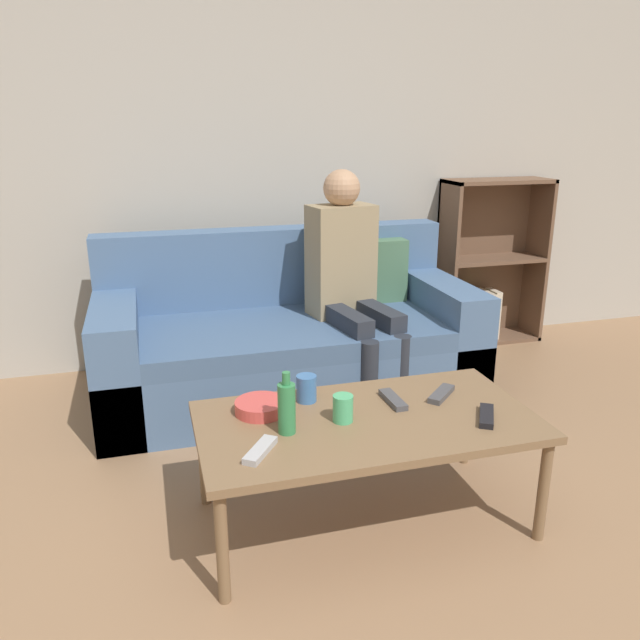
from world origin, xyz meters
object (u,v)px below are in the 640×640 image
Objects in this scene: tv_remote_0 at (393,400)px; snack_bowl at (261,407)px; tv_remote_1 at (487,416)px; cup_far at (306,388)px; bookshelf at (482,278)px; tv_remote_2 at (441,394)px; person_adult at (348,271)px; couch at (288,342)px; cup_near at (343,408)px; bottle at (287,407)px; coffee_table at (367,427)px; tv_remote_3 at (260,450)px.

snack_bowl is at bearing 172.29° from tv_remote_0.
cup_far is at bearing -178.41° from tv_remote_1.
bookshelf is 1.99m from tv_remote_2.
person_adult is 1.09m from tv_remote_0.
couch is 1.16m from tv_remote_0.
tv_remote_1 is at bearing -14.02° from cup_near.
cup_near is at bearing -94.04° from couch.
bottle is at bearing -103.22° from couch.
tv_remote_0 is at bearing 171.51° from tv_remote_1.
bookshelf reaches higher than coffee_table.
bookshelf reaches higher than snack_bowl.
tv_remote_1 is (0.58, -0.32, -0.04)m from cup_far.
cup_near reaches higher than tv_remote_3.
couch is at bearing 80.77° from cup_far.
couch is 10.53× the size of snack_bowl.
person_adult is 1.23m from cup_near.
tv_remote_3 is at bearing -106.62° from couch.
cup_near reaches higher than tv_remote_0.
person_adult is 11.73× the size of cup_far.
cup_far is 0.62× the size of tv_remote_3.
bookshelf is 2.32m from cup_near.
tv_remote_2 is 0.83× the size of snack_bowl.
cup_near is 0.52m from tv_remote_1.
couch is 1.32m from bottle.
bookshelf reaches higher than tv_remote_3.
cup_far is at bearing 112.47° from cup_near.
tv_remote_1 is 0.77× the size of bottle.
tv_remote_3 is at bearing -125.45° from cup_far.
bookshelf is 4.90× the size of bottle.
person_adult is 1.22m from snack_bowl.
cup_far is 0.52m from tv_remote_2.
couch is at bearing 95.44° from tv_remote_0.
tv_remote_2 is at bearing 10.59° from bottle.
tv_remote_1 is 0.81m from snack_bowl.
bottle is (-0.64, -0.12, 0.08)m from tv_remote_2.
tv_remote_2 is 0.94× the size of tv_remote_3.
bottle reaches higher than coffee_table.
tv_remote_0 is at bearing 15.61° from bottle.
tv_remote_2 is (0.20, -0.00, 0.00)m from tv_remote_0.
cup_far is 0.55× the size of snack_bowl.
cup_near is (-0.40, -1.15, -0.21)m from person_adult.
couch is at bearing -161.11° from bookshelf.
person_adult is 7.02× the size of tv_remote_0.
cup_far reaches higher than tv_remote_1.
bottle is at bearing -127.56° from person_adult.
tv_remote_1 and tv_remote_2 have the same top height.
coffee_table is at bearing -130.05° from bookshelf.
bookshelf reaches higher than bottle.
bottle is (-0.71, 0.10, 0.08)m from tv_remote_1.
tv_remote_3 is (-0.55, -0.24, 0.00)m from tv_remote_0.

